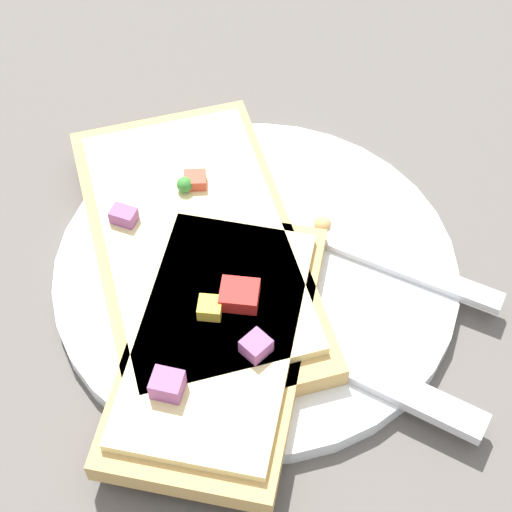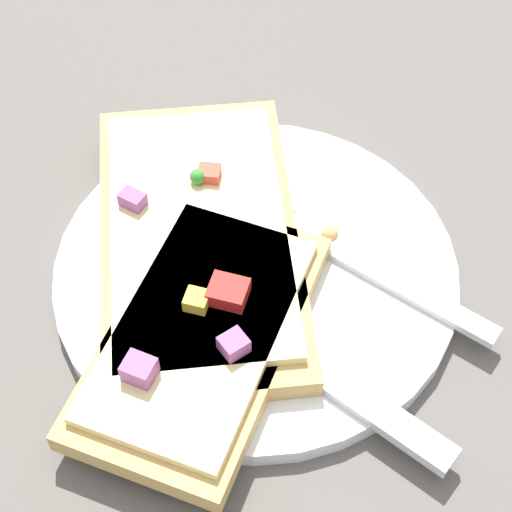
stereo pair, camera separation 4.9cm
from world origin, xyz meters
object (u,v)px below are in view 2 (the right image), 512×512
object	(u,v)px
knife	(298,358)
pizza_slice_corner	(200,335)
pizza_slice_main	(202,232)
plate	(256,272)
fork	(303,233)

from	to	relation	value
knife	pizza_slice_corner	xyz separation A→B (m)	(0.01, -0.05, 0.01)
pizza_slice_main	pizza_slice_corner	size ratio (longest dim) A/B	1.40
plate	pizza_slice_main	bearing A→B (deg)	-96.37
knife	plate	bearing A→B (deg)	-31.57
plate	pizza_slice_corner	xyz separation A→B (m)	(0.06, -0.01, 0.02)
plate	knife	world-z (taller)	knife
fork	pizza_slice_main	bearing A→B (deg)	40.77
fork	knife	size ratio (longest dim) A/B	1.00
fork	pizza_slice_main	distance (m)	0.06
plate	knife	size ratio (longest dim) A/B	1.05
plate	pizza_slice_corner	world-z (taller)	pizza_slice_corner
plate	pizza_slice_main	size ratio (longest dim) A/B	0.99
fork	pizza_slice_main	size ratio (longest dim) A/B	0.95
plate	fork	bearing A→B (deg)	152.26
knife	pizza_slice_corner	distance (m)	0.05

